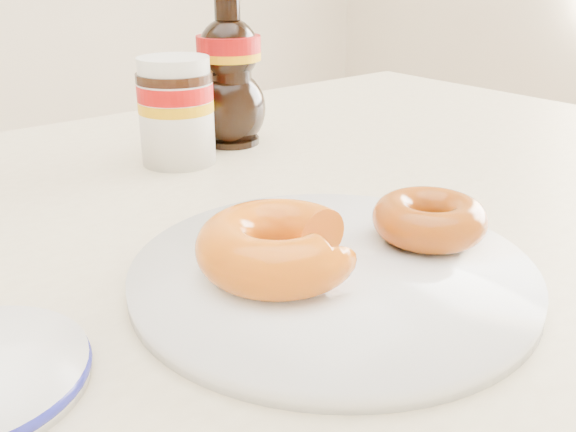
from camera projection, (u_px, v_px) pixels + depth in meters
dining_table at (218, 318)px, 0.57m from camera, size 1.40×0.90×0.75m
plate at (333, 273)px, 0.45m from camera, size 0.28×0.28×0.01m
donut_bitten at (278, 246)px, 0.43m from camera, size 0.12×0.12×0.04m
donut_whole at (429, 219)px, 0.49m from camera, size 0.10×0.10×0.03m
nutella_jar at (176, 107)px, 0.69m from camera, size 0.08×0.08×0.12m
syrup_bottle at (229, 72)px, 0.76m from camera, size 0.10×0.09×0.17m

